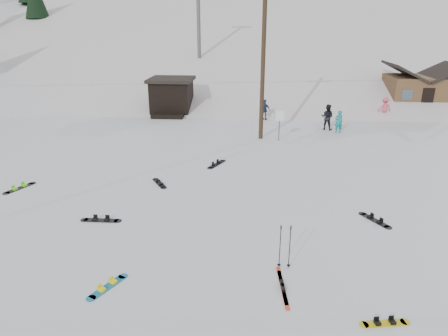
# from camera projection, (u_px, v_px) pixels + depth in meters

# --- Properties ---
(ground) EXTENTS (200.00, 200.00, 0.00)m
(ground) POSITION_uv_depth(u_px,v_px,m) (197.00, 264.00, 12.03)
(ground) COLOR silver
(ground) RESTS_ON ground
(ski_slope) EXTENTS (60.00, 85.24, 65.97)m
(ski_slope) POSITION_uv_depth(u_px,v_px,m) (245.00, 140.00, 67.63)
(ski_slope) COLOR silver
(ski_slope) RESTS_ON ground
(ridge_left) EXTENTS (47.54, 95.03, 58.38)m
(ridge_left) POSITION_uv_depth(u_px,v_px,m) (17.00, 141.00, 63.41)
(ridge_left) COLOR silver
(ridge_left) RESTS_ON ground
(treeline_crest) EXTENTS (50.00, 6.00, 10.00)m
(treeline_crest) POSITION_uv_depth(u_px,v_px,m) (250.00, 53.00, 92.50)
(treeline_crest) COLOR black
(treeline_crest) RESTS_ON ski_slope
(utility_pole) EXTENTS (2.00, 0.26, 9.00)m
(utility_pole) POSITION_uv_depth(u_px,v_px,m) (263.00, 61.00, 23.37)
(utility_pole) COLOR #3A2819
(utility_pole) RESTS_ON ground
(trail_sign) EXTENTS (0.50, 0.09, 1.85)m
(trail_sign) POSITION_uv_depth(u_px,v_px,m) (280.00, 120.00, 24.07)
(trail_sign) COLOR #595B60
(trail_sign) RESTS_ON ground
(lift_hut) EXTENTS (3.40, 4.10, 2.75)m
(lift_hut) POSITION_uv_depth(u_px,v_px,m) (172.00, 96.00, 31.53)
(lift_hut) COLOR black
(lift_hut) RESTS_ON ground
(lift_tower_near) EXTENTS (2.20, 0.36, 8.00)m
(lift_tower_near) POSITION_uv_depth(u_px,v_px,m) (198.00, 10.00, 37.69)
(lift_tower_near) COLOR #595B60
(lift_tower_near) RESTS_ON ski_slope
(cabin) EXTENTS (5.39, 4.40, 3.77)m
(cabin) POSITION_uv_depth(u_px,v_px,m) (418.00, 91.00, 32.86)
(cabin) COLOR brown
(cabin) RESTS_ON ground
(hero_snowboard) EXTENTS (0.80, 1.28, 0.10)m
(hero_snowboard) POSITION_uv_depth(u_px,v_px,m) (108.00, 286.00, 10.96)
(hero_snowboard) COLOR #1975A6
(hero_snowboard) RESTS_ON ground
(hero_skis) EXTENTS (0.27, 1.88, 0.10)m
(hero_skis) POSITION_uv_depth(u_px,v_px,m) (283.00, 287.00, 10.95)
(hero_skis) COLOR red
(hero_skis) RESTS_ON ground
(ski_poles) EXTENTS (0.38, 0.10, 1.38)m
(ski_poles) POSITION_uv_depth(u_px,v_px,m) (285.00, 246.00, 11.64)
(ski_poles) COLOR black
(ski_poles) RESTS_ON ground
(board_scatter_a) EXTENTS (1.54, 0.30, 0.11)m
(board_scatter_a) POSITION_uv_depth(u_px,v_px,m) (101.00, 220.00, 14.63)
(board_scatter_a) COLOR black
(board_scatter_a) RESTS_ON ground
(board_scatter_b) EXTENTS (0.89, 1.24, 0.10)m
(board_scatter_b) POSITION_uv_depth(u_px,v_px,m) (159.00, 183.00, 17.98)
(board_scatter_b) COLOR black
(board_scatter_b) RESTS_ON ground
(board_scatter_c) EXTENTS (0.82, 1.47, 0.11)m
(board_scatter_c) POSITION_uv_depth(u_px,v_px,m) (20.00, 188.00, 17.47)
(board_scatter_c) COLOR black
(board_scatter_c) RESTS_ON ground
(board_scatter_d) EXTENTS (0.92, 1.31, 0.10)m
(board_scatter_d) POSITION_uv_depth(u_px,v_px,m) (375.00, 220.00, 14.64)
(board_scatter_d) COLOR black
(board_scatter_d) RESTS_ON ground
(board_scatter_e) EXTENTS (1.27, 0.42, 0.09)m
(board_scatter_e) POSITION_uv_depth(u_px,v_px,m) (385.00, 323.00, 9.64)
(board_scatter_e) COLOR yellow
(board_scatter_e) RESTS_ON ground
(board_scatter_f) EXTENTS (0.85, 1.46, 0.11)m
(board_scatter_f) POSITION_uv_depth(u_px,v_px,m) (217.00, 164.00, 20.38)
(board_scatter_f) COLOR black
(board_scatter_f) RESTS_ON ground
(skier_teal) EXTENTS (0.60, 0.45, 1.48)m
(skier_teal) POSITION_uv_depth(u_px,v_px,m) (339.00, 122.00, 25.98)
(skier_teal) COLOR #0D8384
(skier_teal) RESTS_ON ground
(skier_dark) EXTENTS (1.02, 0.92, 1.72)m
(skier_dark) POSITION_uv_depth(u_px,v_px,m) (327.00, 117.00, 26.74)
(skier_dark) COLOR black
(skier_dark) RESTS_ON ground
(skier_pink) EXTENTS (1.09, 0.75, 1.54)m
(skier_pink) POSITION_uv_depth(u_px,v_px,m) (384.00, 108.00, 30.02)
(skier_pink) COLOR #D84C60
(skier_pink) RESTS_ON ground
(skier_navy) EXTENTS (0.96, 0.72, 1.51)m
(skier_navy) POSITION_uv_depth(u_px,v_px,m) (265.00, 110.00, 29.41)
(skier_navy) COLOR #1D2548
(skier_navy) RESTS_ON ground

